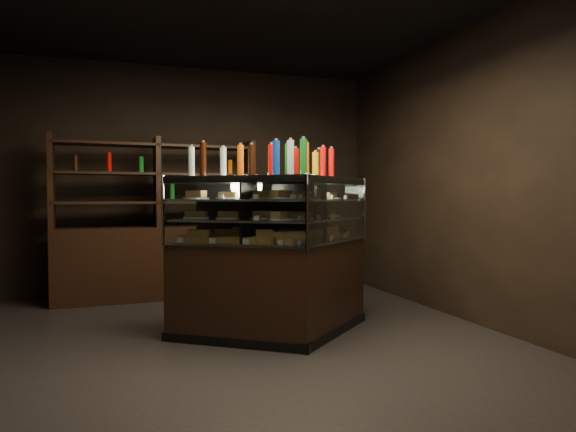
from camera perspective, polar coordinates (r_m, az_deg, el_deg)
name	(u,v)px	position (r m, az deg, el deg)	size (l,w,h in m)	color
ground	(223,339)	(4.74, -7.23, -13.37)	(5.00, 5.00, 0.00)	black
room_shell	(222,120)	(4.62, -7.34, 10.52)	(5.02, 5.02, 3.01)	black
display_case	(278,282)	(4.74, -1.16, -7.33)	(2.05, 1.40, 1.46)	black
food_display	(278,217)	(4.68, -1.14, -0.16)	(1.67, 0.95, 0.45)	gold
bottles_top	(277,162)	(4.69, -1.18, 6.06)	(1.49, 0.81, 0.30)	#147223
potted_conifer	(303,282)	(4.94, 1.69, -7.33)	(0.37, 0.37, 0.79)	black
back_shelving	(158,250)	(6.59, -14.28, -3.72)	(2.46, 0.55, 2.00)	black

